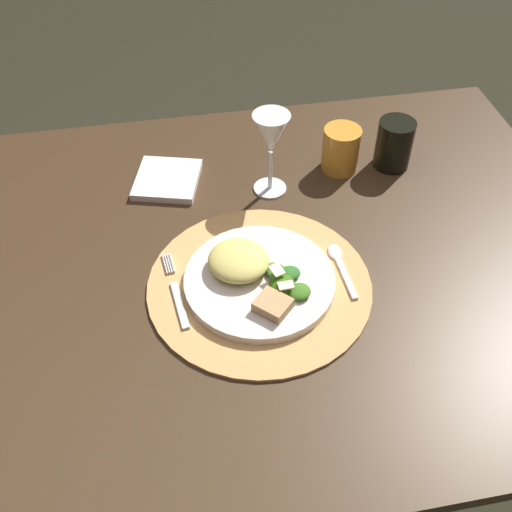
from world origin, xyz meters
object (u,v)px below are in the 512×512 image
spoon (339,262)px  dinner_plate (262,281)px  napkin (167,180)px  wine_glass (271,137)px  fork (177,293)px  dark_tumbler (394,144)px  dining_table (253,306)px  amber_tumbler (341,149)px

spoon → dinner_plate: bearing=-170.6°
dinner_plate → napkin: bearing=113.5°
wine_glass → fork: bearing=-130.1°
spoon → fork: bearing=-175.9°
napkin → dark_tumbler: size_ratio=1.25×
dining_table → spoon: 0.19m
wine_glass → amber_tumbler: 0.17m
dining_table → dark_tumbler: bearing=33.5°
napkin → amber_tumbler: (0.34, -0.01, 0.04)m
dining_table → dark_tumbler: dark_tumbler is taller
wine_glass → dark_tumbler: bearing=7.1°
dinner_plate → napkin: size_ratio=1.99×
dining_table → dark_tumbler: size_ratio=12.55×
dinner_plate → spoon: 0.14m
napkin → dining_table: bearing=-61.9°
dining_table → wine_glass: size_ratio=7.50×
dinner_plate → amber_tumbler: 0.35m
dinner_plate → napkin: (-0.13, 0.29, -0.01)m
spoon → wine_glass: 0.25m
fork → wine_glass: wine_glass is taller
dining_table → fork: fork is taller
wine_glass → dark_tumbler: 0.26m
spoon → wine_glass: wine_glass is taller
fork → napkin: 0.29m
dark_tumbler → fork: bearing=-149.2°
spoon → amber_tumbler: amber_tumbler is taller
napkin → wine_glass: size_ratio=0.75×
napkin → dark_tumbler: bearing=-3.1°
napkin → wine_glass: wine_glass is taller
napkin → wine_glass: bearing=-16.2°
dinner_plate → dining_table: bearing=93.4°
fork → spoon: bearing=4.1°
wine_glass → napkin: bearing=163.8°
dining_table → dinner_plate: (0.00, -0.06, 0.13)m
spoon → wine_glass: bearing=108.9°
fork → spoon: 0.27m
spoon → dark_tumbler: bearing=54.6°
dinner_plate → fork: dinner_plate is taller
dining_table → dinner_plate: 0.15m
dining_table → spoon: spoon is taller
spoon → dark_tumbler: size_ratio=1.29×
napkin → wine_glass: 0.23m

